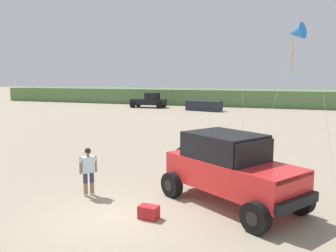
% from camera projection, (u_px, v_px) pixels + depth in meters
% --- Properties ---
extents(ground_plane, '(220.00, 220.00, 0.00)m').
position_uv_depth(ground_plane, '(116.00, 216.00, 10.12)').
color(ground_plane, gray).
extents(dune_ridge, '(90.00, 7.05, 2.24)m').
position_uv_depth(dune_ridge, '(286.00, 98.00, 47.52)').
color(dune_ridge, '#567A47').
rests_on(dune_ridge, ground_plane).
extents(jeep, '(4.96, 4.31, 2.26)m').
position_uv_depth(jeep, '(230.00, 168.00, 10.89)').
color(jeep, red).
rests_on(jeep, ground_plane).
extents(person_watching, '(0.47, 0.49, 1.67)m').
position_uv_depth(person_watching, '(88.00, 169.00, 11.73)').
color(person_watching, '#8C664C').
rests_on(person_watching, ground_plane).
extents(cooler_box, '(0.58, 0.39, 0.38)m').
position_uv_depth(cooler_box, '(149.00, 212.00, 9.91)').
color(cooler_box, '#B21E23').
rests_on(cooler_box, ground_plane).
extents(distant_pickup, '(4.72, 2.66, 1.98)m').
position_uv_depth(distant_pickup, '(149.00, 101.00, 46.04)').
color(distant_pickup, black).
rests_on(distant_pickup, ground_plane).
extents(distant_sedan, '(4.49, 2.66, 1.20)m').
position_uv_depth(distant_sedan, '(204.00, 106.00, 41.68)').
color(distant_sedan, '#1E232D').
rests_on(distant_sedan, ground_plane).
extents(kite_white_parafoil, '(2.27, 4.49, 7.38)m').
position_uv_depth(kite_white_parafoil, '(296.00, 32.00, 21.63)').
color(kite_white_parafoil, blue).
rests_on(kite_white_parafoil, ground_plane).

